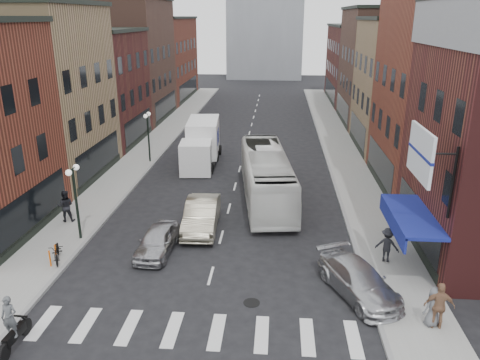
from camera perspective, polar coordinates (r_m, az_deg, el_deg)
name	(u,v)px	position (r m, az deg, el deg)	size (l,w,h in m)	color
ground	(208,288)	(21.14, -3.97, -12.95)	(160.00, 160.00, 0.00)	black
sidewalk_left	(150,149)	(42.75, -10.93, 3.77)	(3.00, 74.00, 0.15)	gray
sidewalk_right	(342,153)	(41.58, 12.32, 3.24)	(3.00, 74.00, 0.15)	gray
curb_left	(166,150)	(42.39, -8.96, 3.65)	(0.20, 74.00, 0.16)	gray
curb_right	(324,153)	(41.43, 10.25, 3.21)	(0.20, 74.00, 0.16)	gray
crosswalk_stripes	(196,331)	(18.71, -5.39, -17.82)	(12.00, 2.20, 0.01)	silver
bldg_left_mid_a	(24,94)	(36.71, -24.85, 9.55)	(10.30, 10.20, 12.30)	#9E8157
bldg_left_mid_b	(82,88)	(45.74, -18.67, 10.63)	(10.30, 10.20, 10.30)	#491A1A
bldg_left_far_a	(120,60)	(55.80, -14.43, 13.98)	(10.30, 12.20, 13.30)	brown
bldg_left_far_b	(153,59)	(69.24, -10.60, 14.34)	(10.30, 16.20, 11.30)	maroon
bldg_right_mid_a	(467,84)	(34.14, 25.92, 10.49)	(10.30, 10.20, 14.30)	maroon
bldg_right_mid_b	(420,86)	(43.74, 21.13, 10.67)	(10.30, 10.20, 11.30)	#9E8157
bldg_right_far_a	(392,67)	(54.27, 18.07, 12.98)	(10.30, 12.20, 12.30)	brown
bldg_right_far_b	(368,64)	(68.02, 15.39, 13.48)	(10.30, 16.20, 10.30)	#491A1A
awning_blue	(408,217)	(22.74, 19.78, -4.23)	(1.80, 5.00, 0.78)	navy
billboard_sign	(423,155)	(19.70, 21.37, 2.85)	(1.52, 3.00, 3.70)	black
streetlamp_near	(75,189)	(25.39, -19.50, -1.06)	(0.32, 1.22, 4.11)	black
streetlamp_far	(148,128)	(38.04, -11.16, 6.25)	(0.32, 1.22, 4.11)	black
bike_rack	(53,255)	(24.17, -21.85, -8.53)	(0.08, 0.68, 0.80)	#D8590C
box_truck	(201,144)	(37.52, -4.73, 4.42)	(2.78, 7.94, 3.39)	white
motorcycle_rider	(11,325)	(19.06, -26.09, -15.54)	(0.59, 2.09, 2.13)	black
transit_bus	(266,176)	(30.07, 3.23, 0.51)	(2.68, 11.45, 3.19)	silver
sedan_left_near	(157,241)	(23.94, -10.05, -7.29)	(1.58, 3.92, 1.33)	#AAAAAF
sedan_left_far	(202,215)	(26.18, -4.71, -4.27)	(1.75, 5.01, 1.65)	#A8A088
curb_car	(359,281)	(20.89, 14.26, -11.79)	(1.92, 4.71, 1.37)	#B5B6BA
parked_bicycle	(57,251)	(24.29, -21.39, -8.09)	(0.64, 1.84, 0.97)	black
ped_left_solo	(66,206)	(28.43, -20.49, -2.98)	(0.90, 0.52, 1.85)	black
ped_right_a	(387,245)	(23.50, 17.52, -7.54)	(1.11, 0.55, 1.72)	black
ped_right_b	(439,306)	(19.48, 23.13, -13.92)	(1.10, 0.55, 1.89)	#8C6347
ped_right_c	(433,307)	(19.62, 22.51, -14.08)	(0.78, 0.51, 1.59)	#5B5D62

